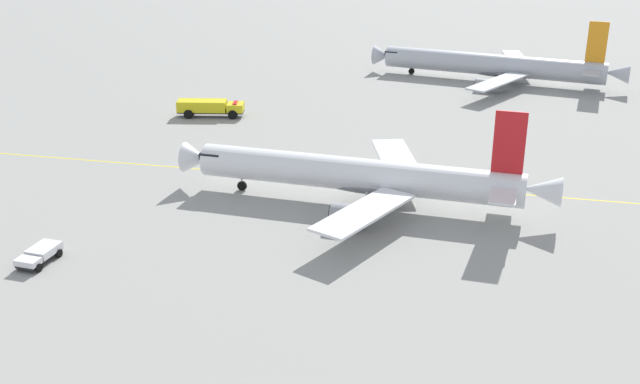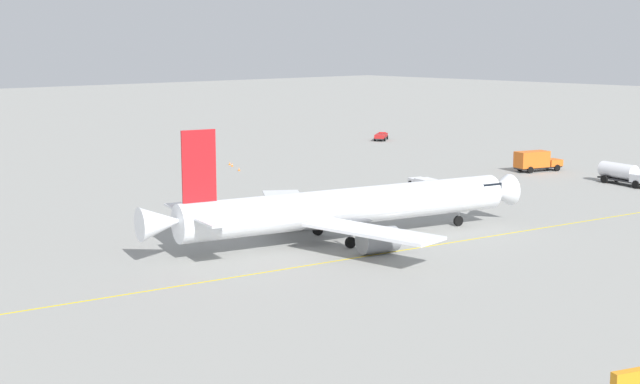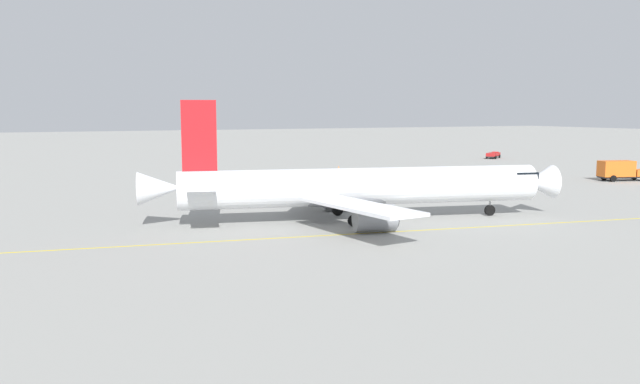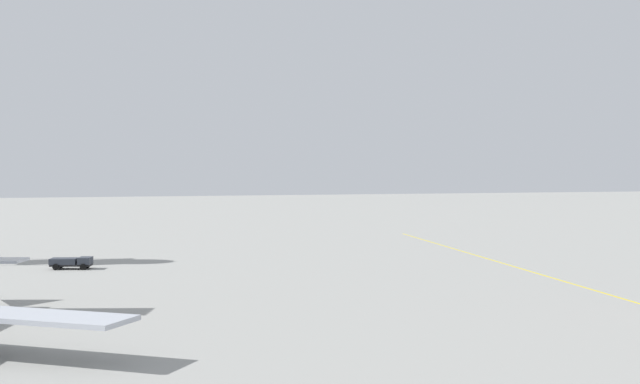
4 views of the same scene
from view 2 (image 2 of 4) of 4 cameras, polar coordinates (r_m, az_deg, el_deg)
name	(u,v)px [view 2 (image 2 of 4)]	position (r m, az deg, el deg)	size (l,w,h in m)	color
ground_plane	(387,236)	(89.65, 4.36, -2.86)	(600.00, 600.00, 0.00)	gray
airliner_main	(345,209)	(87.11, 1.60, -1.09)	(41.46, 29.77, 11.68)	white
fuel_tanker_truck	(624,173)	(128.12, 18.95, 1.14)	(4.09, 8.44, 2.87)	#232326
ops_pickup_truck	(381,136)	(176.18, 3.95, 3.60)	(5.60, 4.80, 1.41)	#232326
pushback_tug_truck	(424,182)	(119.41, 6.72, 0.65)	(3.29, 4.98, 1.30)	#232326
catering_truck_truck	(536,161)	(137.30, 13.69, 1.98)	(7.98, 4.38, 3.10)	#232326
taxiway_centreline	(348,259)	(80.27, 1.81, -4.33)	(183.21, 30.95, 0.01)	yellow
safety_cone_near	(239,169)	(134.80, -5.23, 1.48)	(0.36, 0.36, 0.55)	orange
safety_cone_mid	(232,165)	(139.59, -5.68, 1.76)	(0.36, 0.36, 0.55)	orange
safety_cone_far	(230,163)	(141.35, -5.83, 1.85)	(0.36, 0.36, 0.55)	orange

